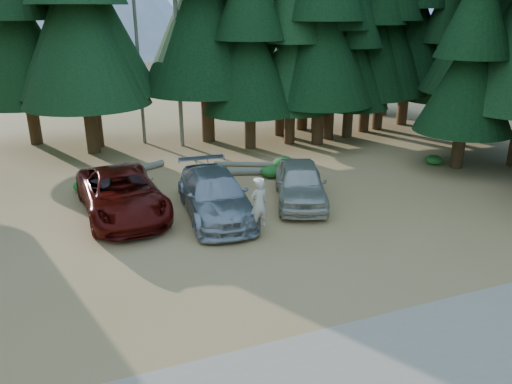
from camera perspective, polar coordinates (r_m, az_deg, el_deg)
ground at (r=17.19m, az=0.29°, el=-6.70°), size 160.00×160.00×0.00m
gravel_strip at (r=12.35m, az=12.10°, el=-19.43°), size 26.00×3.50×0.01m
forest_belt_north at (r=30.78m, az=-10.06°, el=5.32°), size 36.00×7.00×22.00m
forest_belt_east at (r=28.98m, az=26.85°, el=2.46°), size 6.00×22.00×22.00m
snag_front at (r=29.50m, az=-9.01°, el=16.58°), size 0.24×0.24×12.00m
snag_back at (r=30.69m, az=-13.31°, el=14.56°), size 0.20×0.20×10.00m
red_pickup at (r=20.50m, az=-15.10°, el=-0.16°), size 3.31×6.51×1.76m
silver_minivan_center at (r=19.78m, az=-4.70°, el=-0.32°), size 2.87×6.08×1.71m
silver_minivan_right at (r=21.16m, az=5.11°, el=1.05°), size 3.71×5.41×1.71m
frisbee_player at (r=17.67m, az=0.35°, el=-1.31°), size 0.70×0.50×1.83m
log_left at (r=25.41m, az=-14.82°, el=2.13°), size 4.33×2.30×0.33m
log_mid at (r=26.08m, az=-1.29°, el=3.21°), size 3.02×1.54×0.26m
log_right at (r=24.78m, az=0.68°, el=2.39°), size 5.41×2.05×0.36m
shrub_far_left at (r=23.69m, az=-18.88°, el=0.71°), size 1.09×1.09×0.60m
shrub_left at (r=22.58m, az=-17.42°, el=-0.06°), size 1.09×1.09×0.60m
shrub_center_left at (r=22.59m, az=-7.26°, el=0.84°), size 1.22×1.22×0.67m
shrub_center_right at (r=24.41m, az=1.73°, el=2.35°), size 1.02×1.02×0.56m
shrub_right at (r=26.43m, az=3.34°, el=3.60°), size 0.78×0.78×0.43m
shrub_far_right at (r=25.92m, az=3.02°, el=3.36°), size 0.94×0.94×0.51m
shrub_edge_east at (r=28.04m, az=19.66°, el=3.49°), size 0.91×0.91×0.50m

